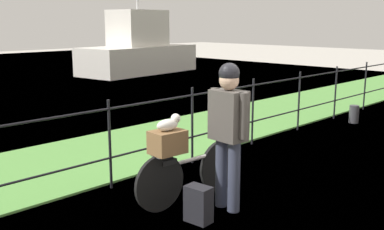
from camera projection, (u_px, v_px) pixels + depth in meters
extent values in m
plane|color=#B2ADA3|center=(309.00, 198.00, 5.57)|extent=(60.00, 60.00, 0.00)
cube|color=#569342|center=(138.00, 146.00, 7.85)|extent=(27.00, 2.40, 0.03)
cylinder|color=black|center=(110.00, 145.00, 5.78)|extent=(0.04, 0.04, 1.16)
cylinder|color=black|center=(192.00, 126.00, 6.83)|extent=(0.04, 0.04, 1.16)
cylinder|color=black|center=(253.00, 112.00, 7.88)|extent=(0.04, 0.04, 1.16)
cylinder|color=black|center=(299.00, 101.00, 8.93)|extent=(0.04, 0.04, 1.16)
cylinder|color=black|center=(335.00, 93.00, 9.98)|extent=(0.04, 0.04, 1.16)
cylinder|color=black|center=(365.00, 86.00, 11.03)|extent=(0.04, 0.04, 1.16)
cylinder|color=black|center=(192.00, 137.00, 6.87)|extent=(18.00, 0.03, 0.03)
cylinder|color=black|center=(192.00, 95.00, 6.74)|extent=(18.00, 0.03, 0.03)
cylinder|color=black|center=(220.00, 166.00, 5.74)|extent=(0.66, 0.10, 0.66)
cylinder|color=black|center=(160.00, 183.00, 5.12)|extent=(0.66, 0.10, 0.66)
cylinder|color=#BCB7B2|center=(192.00, 160.00, 5.39)|extent=(0.75, 0.10, 0.04)
cube|color=black|center=(168.00, 162.00, 5.15)|extent=(0.21, 0.11, 0.06)
cube|color=slate|center=(168.00, 154.00, 5.13)|extent=(0.37, 0.19, 0.02)
cube|color=brown|center=(168.00, 142.00, 5.10)|extent=(0.40, 0.31, 0.26)
ellipsoid|color=silver|center=(167.00, 125.00, 5.06)|extent=(0.29, 0.16, 0.13)
sphere|color=silver|center=(176.00, 118.00, 5.13)|extent=(0.11, 0.11, 0.11)
cylinder|color=#383D51|center=(221.00, 172.00, 5.25)|extent=(0.14, 0.14, 0.82)
cylinder|color=#383D51|center=(234.00, 177.00, 5.10)|extent=(0.14, 0.14, 0.82)
cube|color=#4C4742|center=(229.00, 115.00, 5.04)|extent=(0.29, 0.42, 0.56)
cylinder|color=#4C4742|center=(215.00, 110.00, 5.19)|extent=(0.10, 0.10, 0.50)
cylinder|color=#4C4742|center=(243.00, 116.00, 4.87)|extent=(0.10, 0.10, 0.50)
sphere|color=tan|center=(229.00, 80.00, 4.96)|extent=(0.22, 0.22, 0.22)
sphere|color=black|center=(229.00, 73.00, 4.94)|extent=(0.23, 0.23, 0.23)
cube|color=black|center=(198.00, 204.00, 4.87)|extent=(0.20, 0.29, 0.40)
cylinder|color=#38383D|center=(354.00, 114.00, 9.65)|extent=(0.20, 0.20, 0.38)
cube|color=silver|center=(139.00, 60.00, 18.94)|extent=(5.35, 2.70, 1.11)
cube|color=silver|center=(138.00, 28.00, 18.68)|extent=(2.42, 1.73, 1.46)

